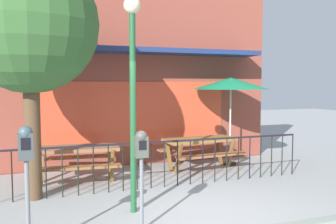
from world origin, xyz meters
TOP-DOWN VIEW (x-y plane):
  - ground at (0.00, 0.00)m, footprint 40.00×40.00m
  - pub_storefront at (0.00, 4.23)m, footprint 7.62×1.35m
  - patio_fence_front at (-0.00, 1.76)m, footprint 6.42×0.04m
  - picnic_table_left at (-1.68, 2.77)m, footprint 1.92×1.52m
  - picnic_table_right at (1.36, 3.00)m, footprint 1.92×1.52m
  - patio_umbrella at (2.32, 3.17)m, footprint 1.99×1.99m
  - parking_meter_near at (-2.57, -0.44)m, footprint 0.18×0.17m
  - parking_meter_far at (-1.03, -0.23)m, footprint 0.18×0.17m
  - street_tree at (-2.54, 1.83)m, footprint 2.50×2.50m
  - street_lamp at (-0.96, 0.55)m, footprint 0.28×0.28m

SIDE VIEW (x-z plane):
  - ground at x=0.00m, z-range 0.00..0.00m
  - picnic_table_left at x=-1.68m, z-range 0.21..1.01m
  - picnic_table_right at x=1.36m, z-range 0.21..1.01m
  - patio_fence_front at x=0.00m, z-range 0.18..1.15m
  - parking_meter_far at x=-1.03m, z-range 0.40..1.87m
  - parking_meter_near at x=-2.57m, z-range 0.44..2.06m
  - patio_umbrella at x=2.32m, z-range 0.99..3.29m
  - pub_storefront at x=0.00m, z-range 0.01..4.67m
  - street_lamp at x=-0.96m, z-range 0.58..4.11m
  - street_tree at x=-2.54m, z-range 0.95..5.41m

